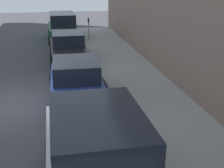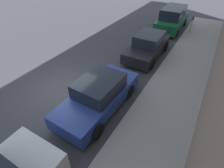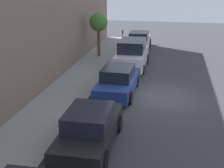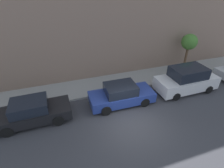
% 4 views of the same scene
% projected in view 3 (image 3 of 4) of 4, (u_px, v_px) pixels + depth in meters
% --- Properties ---
extents(ground_plane, '(60.00, 60.00, 0.00)m').
position_uv_depth(ground_plane, '(157.00, 97.00, 16.87)').
color(ground_plane, '#38383D').
extents(sidewalk, '(2.74, 32.00, 0.15)m').
position_uv_depth(sidewalk, '(71.00, 89.00, 17.75)').
color(sidewalk, gray).
rests_on(sidewalk, ground_plane).
extents(parked_sedan_nearest, '(1.92, 4.52, 1.54)m').
position_uv_depth(parked_sedan_nearest, '(139.00, 41.00, 27.77)').
color(parked_sedan_nearest, '#B7BABF').
rests_on(parked_sedan_nearest, ground_plane).
extents(parked_suv_second, '(2.08, 4.81, 1.98)m').
position_uv_depth(parked_suv_second, '(132.00, 54.00, 22.05)').
color(parked_suv_second, silver).
rests_on(parked_suv_second, ground_plane).
extents(parked_sedan_third, '(1.92, 4.54, 1.54)m').
position_uv_depth(parked_sedan_third, '(118.00, 81.00, 17.10)').
color(parked_sedan_third, navy).
rests_on(parked_sedan_third, ground_plane).
extents(parked_sedan_fourth, '(1.92, 4.52, 1.54)m').
position_uv_depth(parked_sedan_fourth, '(90.00, 129.00, 11.73)').
color(parked_sedan_fourth, black).
rests_on(parked_sedan_fourth, ground_plane).
extents(parking_meter_near, '(0.11, 0.15, 1.41)m').
position_uv_depth(parking_meter_near, '(123.00, 36.00, 28.53)').
color(parking_meter_near, '#ADADB2').
rests_on(parking_meter_near, sidewalk).
extents(street_tree, '(1.40, 1.40, 3.38)m').
position_uv_depth(street_tree, '(99.00, 23.00, 24.00)').
color(street_tree, brown).
rests_on(street_tree, sidewalk).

